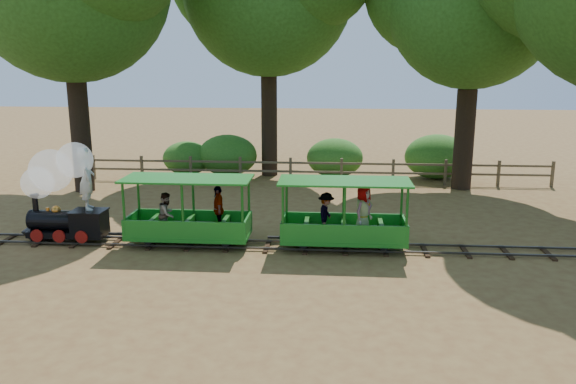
# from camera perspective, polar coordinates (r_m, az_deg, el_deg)

# --- Properties ---
(ground) EXTENTS (90.00, 90.00, 0.00)m
(ground) POSITION_cam_1_polar(r_m,az_deg,el_deg) (14.44, 1.83, -5.74)
(ground) COLOR olive
(ground) RESTS_ON ground
(track) EXTENTS (22.00, 1.00, 0.10)m
(track) POSITION_cam_1_polar(r_m,az_deg,el_deg) (14.41, 1.84, -5.48)
(track) COLOR #3F3D3A
(track) RESTS_ON ground
(locomotive) EXTENTS (2.34, 1.10, 2.69)m
(locomotive) POSITION_cam_1_polar(r_m,az_deg,el_deg) (15.74, -22.14, 0.67)
(locomotive) COLOR black
(locomotive) RESTS_ON ground
(carriage_front) EXTENTS (3.26, 1.33, 1.70)m
(carriage_front) POSITION_cam_1_polar(r_m,az_deg,el_deg) (14.63, -9.90, -2.61)
(carriage_front) COLOR #1A791E
(carriage_front) RESTS_ON track
(carriage_rear) EXTENTS (3.26, 1.33, 1.70)m
(carriage_rear) POSITION_cam_1_polar(r_m,az_deg,el_deg) (14.19, 5.75, -2.83)
(carriage_rear) COLOR #1A791E
(carriage_rear) RESTS_ON track
(fence) EXTENTS (18.10, 0.10, 1.00)m
(fence) POSITION_cam_1_polar(r_m,az_deg,el_deg) (22.04, 2.85, 2.39)
(fence) COLOR brown
(fence) RESTS_ON ground
(shrub_west) EXTENTS (2.04, 1.57, 1.41)m
(shrub_west) POSITION_cam_1_polar(r_m,az_deg,el_deg) (24.08, -10.23, 3.41)
(shrub_west) COLOR #2D6B1E
(shrub_west) RESTS_ON ground
(shrub_mid_w) EXTENTS (2.48, 1.91, 1.71)m
(shrub_mid_w) POSITION_cam_1_polar(r_m,az_deg,el_deg) (23.67, -6.15, 3.75)
(shrub_mid_w) COLOR #2D6B1E
(shrub_mid_w) RESTS_ON ground
(shrub_mid_e) EXTENTS (2.32, 1.79, 1.61)m
(shrub_mid_e) POSITION_cam_1_polar(r_m,az_deg,el_deg) (23.27, 4.78, 3.48)
(shrub_mid_e) COLOR #2D6B1E
(shrub_mid_e) RESTS_ON ground
(shrub_east) EXTENTS (2.62, 2.01, 1.81)m
(shrub_east) POSITION_cam_1_polar(r_m,az_deg,el_deg) (23.64, 14.89, 3.49)
(shrub_east) COLOR #2D6B1E
(shrub_east) RESTS_ON ground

